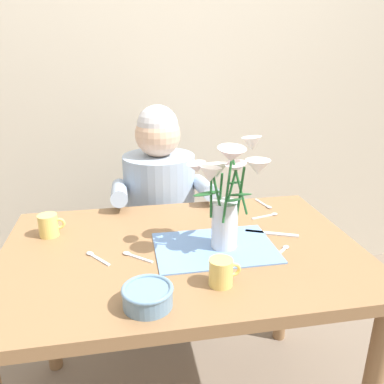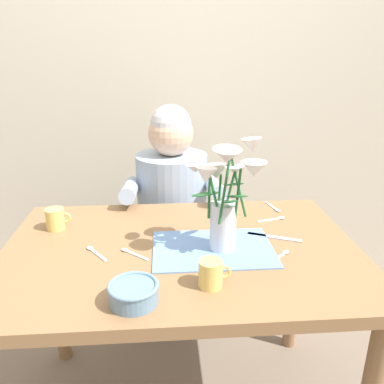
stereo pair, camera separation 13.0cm
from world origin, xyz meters
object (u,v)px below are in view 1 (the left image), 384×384
Objects in this scene: ceramic_bowl at (148,296)px; tea_cup at (221,272)px; seated_person at (161,221)px; flower_vase at (227,192)px; ceramic_mug at (49,225)px; dinner_knife at (272,233)px.

tea_cup is (0.21, 0.06, 0.01)m from ceramic_bowl.
seated_person is 3.04× the size of flower_vase.
seated_person is 8.35× the size of ceramic_bowl.
tea_cup is at bearing 15.74° from ceramic_bowl.
flower_vase is at bearing -19.40° from ceramic_mug.
flower_vase is 0.29m from dinner_knife.
dinner_knife is at bearing -9.57° from ceramic_mug.
dinner_knife is at bearing 35.60° from ceramic_bowl.
tea_cup reaches higher than ceramic_bowl.
flower_vase is 4.02× the size of tea_cup.
dinner_knife is at bearing -59.45° from seated_person.
flower_vase is 1.97× the size of dinner_knife.
seated_person is 12.20× the size of ceramic_mug.
seated_person is 0.77m from flower_vase.
flower_vase is (0.15, -0.65, 0.38)m from seated_person.
dinner_knife is (0.19, 0.08, -0.20)m from flower_vase.
flower_vase is at bearing -135.36° from dinner_knife.
flower_vase is at bearing 43.22° from ceramic_bowl.
ceramic_bowl is 1.46× the size of ceramic_mug.
seated_person reaches higher than dinner_knife.
ceramic_mug reaches higher than dinner_knife.
ceramic_bowl is at bearing -164.26° from tea_cup.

